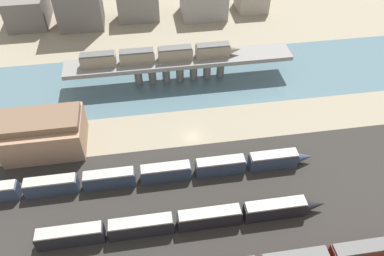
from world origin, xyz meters
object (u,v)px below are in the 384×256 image
at_px(train_yard_far, 115,178).
at_px(train_yard_near, 337,255).
at_px(train_yard_mid, 182,221).
at_px(warehouse_building, 44,133).
at_px(train_on_bridge, 160,55).

bearing_deg(train_yard_far, train_yard_near, -30.54).
height_order(train_yard_mid, warehouse_building, warehouse_building).
distance_m(train_on_bridge, warehouse_building, 37.71).
relative_size(train_on_bridge, warehouse_building, 2.44).
relative_size(train_yard_near, train_yard_mid, 0.99).
height_order(train_on_bridge, warehouse_building, train_on_bridge).
relative_size(train_yard_mid, warehouse_building, 3.14).
height_order(train_yard_near, train_yard_mid, train_yard_mid).
height_order(train_yard_near, warehouse_building, warehouse_building).
distance_m(train_on_bridge, train_yard_mid, 49.98).
bearing_deg(warehouse_building, train_on_bridge, 36.47).
bearing_deg(train_yard_far, train_on_bridge, 69.43).
bearing_deg(train_yard_near, warehouse_building, 146.22).
height_order(train_yard_mid, train_yard_far, train_yard_mid).
bearing_deg(train_on_bridge, train_yard_near, -65.75).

